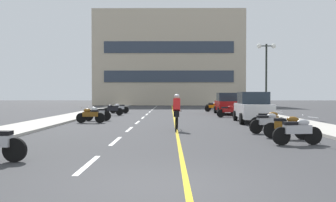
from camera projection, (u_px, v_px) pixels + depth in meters
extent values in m
plane|color=#38383A|center=(171.00, 115.00, 26.83)|extent=(140.00, 140.00, 0.00)
cube|color=#B7B2A8|center=(91.00, 112.00, 29.87)|extent=(2.40, 72.00, 0.12)
cube|color=#B7B2A8|center=(250.00, 112.00, 29.79)|extent=(2.40, 72.00, 0.12)
cube|color=silver|center=(88.00, 165.00, 7.85)|extent=(0.14, 2.20, 0.01)
cube|color=silver|center=(116.00, 141.00, 11.85)|extent=(0.14, 2.20, 0.01)
cube|color=silver|center=(129.00, 129.00, 15.84)|extent=(0.14, 2.20, 0.01)
cube|color=silver|center=(138.00, 122.00, 19.84)|extent=(0.14, 2.20, 0.01)
cube|color=silver|center=(143.00, 118.00, 23.84)|extent=(0.14, 2.20, 0.01)
cube|color=silver|center=(147.00, 114.00, 27.84)|extent=(0.14, 2.20, 0.01)
cube|color=silver|center=(150.00, 112.00, 31.84)|extent=(0.14, 2.20, 0.01)
cube|color=silver|center=(152.00, 110.00, 35.84)|extent=(0.14, 2.20, 0.01)
cube|color=silver|center=(154.00, 108.00, 39.84)|extent=(0.14, 2.20, 0.01)
cube|color=silver|center=(155.00, 107.00, 43.84)|extent=(0.14, 2.20, 0.01)
cube|color=silver|center=(156.00, 106.00, 47.84)|extent=(0.14, 2.20, 0.01)
cube|color=silver|center=(157.00, 105.00, 51.84)|extent=(0.14, 2.20, 0.01)
cube|color=gold|center=(173.00, 113.00, 29.83)|extent=(0.12, 66.00, 0.01)
cube|color=#BCAD93|center=(169.00, 60.00, 54.57)|extent=(23.67, 7.77, 14.91)
cube|color=#2D3847|center=(169.00, 76.00, 50.69)|extent=(19.89, 0.10, 1.79)
cube|color=#2D3847|center=(169.00, 47.00, 50.61)|extent=(19.89, 0.10, 1.79)
cylinder|color=black|center=(266.00, 79.00, 25.30)|extent=(0.14, 0.14, 5.41)
cylinder|color=black|center=(266.00, 46.00, 25.26)|extent=(1.10, 0.08, 0.08)
sphere|color=white|center=(259.00, 46.00, 25.26)|extent=(0.36, 0.36, 0.36)
sphere|color=white|center=(274.00, 46.00, 25.25)|extent=(0.36, 0.36, 0.36)
cylinder|color=black|center=(235.00, 116.00, 21.23)|extent=(0.26, 0.65, 0.64)
cylinder|color=black|center=(262.00, 116.00, 21.11)|extent=(0.26, 0.65, 0.64)
cylinder|color=black|center=(242.00, 119.00, 18.44)|extent=(0.26, 0.65, 0.64)
cylinder|color=black|center=(273.00, 119.00, 18.31)|extent=(0.26, 0.65, 0.64)
cube|color=silver|center=(253.00, 110.00, 19.76)|extent=(1.98, 4.30, 0.80)
cube|color=#1E2833|center=(253.00, 98.00, 19.75)|extent=(1.70, 2.30, 0.70)
cylinder|color=black|center=(215.00, 110.00, 29.76)|extent=(0.24, 0.65, 0.64)
cylinder|color=black|center=(234.00, 110.00, 29.69)|extent=(0.24, 0.65, 0.64)
cylinder|color=black|center=(219.00, 111.00, 26.97)|extent=(0.24, 0.65, 0.64)
cylinder|color=black|center=(240.00, 111.00, 26.90)|extent=(0.24, 0.65, 0.64)
cube|color=maroon|center=(227.00, 106.00, 28.32)|extent=(1.85, 4.26, 0.80)
cube|color=#1E2833|center=(227.00, 97.00, 28.31)|extent=(1.64, 2.25, 0.70)
cylinder|color=black|center=(15.00, 150.00, 8.13)|extent=(0.60, 0.13, 0.60)
cube|color=black|center=(3.00, 133.00, 8.14)|extent=(0.45, 0.26, 0.10)
cylinder|color=black|center=(313.00, 136.00, 10.98)|extent=(0.61, 0.17, 0.60)
cylinder|color=black|center=(281.00, 136.00, 10.84)|extent=(0.61, 0.17, 0.60)
cube|color=#B2B2B7|center=(297.00, 129.00, 10.91)|extent=(0.93, 0.39, 0.28)
ellipsoid|color=#B2B2B7|center=(303.00, 123.00, 10.93)|extent=(0.47, 0.29, 0.22)
cube|color=black|center=(290.00, 123.00, 10.87)|extent=(0.47, 0.29, 0.10)
cylinder|color=silver|center=(313.00, 118.00, 10.96)|extent=(0.10, 0.60, 0.03)
cylinder|color=black|center=(303.00, 132.00, 12.21)|extent=(0.60, 0.29, 0.60)
cylinder|color=black|center=(271.00, 130.00, 12.57)|extent=(0.60, 0.29, 0.60)
cube|color=brown|center=(287.00, 125.00, 12.39)|extent=(0.94, 0.56, 0.28)
ellipsoid|color=brown|center=(293.00, 119.00, 12.31)|extent=(0.49, 0.37, 0.22)
cube|color=black|center=(280.00, 120.00, 12.46)|extent=(0.49, 0.37, 0.10)
cylinder|color=silver|center=(303.00, 115.00, 12.20)|extent=(0.22, 0.58, 0.03)
cylinder|color=black|center=(279.00, 126.00, 14.36)|extent=(0.60, 0.26, 0.60)
cylinder|color=black|center=(256.00, 127.00, 14.06)|extent=(0.60, 0.26, 0.60)
cube|color=#B2B2B7|center=(268.00, 121.00, 14.20)|extent=(0.94, 0.52, 0.28)
ellipsoid|color=#B2B2B7|center=(272.00, 116.00, 14.25)|extent=(0.49, 0.35, 0.22)
cube|color=black|center=(262.00, 117.00, 14.13)|extent=(0.49, 0.35, 0.10)
cylinder|color=silver|center=(279.00, 112.00, 14.35)|extent=(0.20, 0.58, 0.03)
cylinder|color=black|center=(281.00, 124.00, 15.47)|extent=(0.60, 0.28, 0.60)
cylinder|color=black|center=(257.00, 123.00, 15.82)|extent=(0.60, 0.28, 0.60)
cube|color=brown|center=(269.00, 119.00, 15.64)|extent=(0.94, 0.55, 0.28)
ellipsoid|color=brown|center=(273.00, 114.00, 15.57)|extent=(0.49, 0.37, 0.22)
cube|color=black|center=(263.00, 114.00, 15.71)|extent=(0.49, 0.37, 0.10)
cylinder|color=silver|center=(281.00, 111.00, 15.46)|extent=(0.22, 0.58, 0.03)
cylinder|color=black|center=(81.00, 118.00, 19.35)|extent=(0.60, 0.11, 0.60)
cylinder|color=black|center=(100.00, 118.00, 19.32)|extent=(0.60, 0.11, 0.60)
cube|color=brown|center=(91.00, 114.00, 19.33)|extent=(0.91, 0.30, 0.28)
ellipsoid|color=brown|center=(87.00, 110.00, 19.33)|extent=(0.45, 0.25, 0.22)
cube|color=black|center=(95.00, 111.00, 19.32)|extent=(0.45, 0.25, 0.10)
cylinder|color=silver|center=(81.00, 108.00, 19.34)|extent=(0.04, 0.60, 0.03)
cylinder|color=black|center=(89.00, 116.00, 20.91)|extent=(0.61, 0.17, 0.60)
cylinder|color=black|center=(106.00, 116.00, 21.04)|extent=(0.61, 0.17, 0.60)
cube|color=#B2B2B7|center=(97.00, 113.00, 20.97)|extent=(0.93, 0.39, 0.28)
ellipsoid|color=#B2B2B7|center=(94.00, 109.00, 20.94)|extent=(0.47, 0.29, 0.22)
cube|color=black|center=(101.00, 109.00, 20.99)|extent=(0.47, 0.29, 0.10)
cylinder|color=silver|center=(89.00, 107.00, 20.90)|extent=(0.10, 0.60, 0.03)
cylinder|color=black|center=(235.00, 113.00, 24.43)|extent=(0.61, 0.23, 0.60)
cylinder|color=black|center=(221.00, 113.00, 24.20)|extent=(0.61, 0.23, 0.60)
cube|color=maroon|center=(228.00, 110.00, 24.31)|extent=(0.94, 0.46, 0.28)
ellipsoid|color=maroon|center=(230.00, 107.00, 24.35)|extent=(0.48, 0.33, 0.22)
cube|color=black|center=(225.00, 108.00, 24.26)|extent=(0.48, 0.33, 0.10)
cylinder|color=silver|center=(235.00, 105.00, 24.42)|extent=(0.16, 0.59, 0.03)
cylinder|color=black|center=(106.00, 112.00, 26.35)|extent=(0.61, 0.15, 0.60)
cylinder|color=black|center=(120.00, 112.00, 26.44)|extent=(0.61, 0.15, 0.60)
cube|color=black|center=(113.00, 109.00, 26.39)|extent=(0.92, 0.35, 0.28)
ellipsoid|color=black|center=(110.00, 106.00, 26.37)|extent=(0.46, 0.28, 0.22)
cube|color=black|center=(116.00, 106.00, 26.40)|extent=(0.46, 0.28, 0.10)
cylinder|color=silver|center=(106.00, 104.00, 26.34)|extent=(0.08, 0.60, 0.03)
cylinder|color=black|center=(113.00, 110.00, 29.43)|extent=(0.60, 0.11, 0.60)
cylinder|color=black|center=(126.00, 110.00, 29.44)|extent=(0.60, 0.11, 0.60)
cube|color=#B2B2B7|center=(119.00, 108.00, 29.43)|extent=(0.90, 0.29, 0.28)
ellipsoid|color=#B2B2B7|center=(117.00, 105.00, 29.43)|extent=(0.44, 0.24, 0.22)
cube|color=black|center=(122.00, 105.00, 29.43)|extent=(0.44, 0.24, 0.10)
cylinder|color=silver|center=(113.00, 103.00, 29.42)|extent=(0.04, 0.60, 0.03)
cylinder|color=black|center=(219.00, 109.00, 32.36)|extent=(0.61, 0.14, 0.60)
cylinder|color=black|center=(208.00, 109.00, 32.29)|extent=(0.61, 0.14, 0.60)
cube|color=orange|center=(213.00, 106.00, 32.32)|extent=(0.92, 0.34, 0.28)
ellipsoid|color=orange|center=(215.00, 104.00, 32.33)|extent=(0.45, 0.27, 0.22)
cube|color=black|center=(211.00, 104.00, 32.30)|extent=(0.45, 0.27, 0.10)
cylinder|color=silver|center=(219.00, 102.00, 32.35)|extent=(0.07, 0.60, 0.03)
cylinder|color=black|center=(219.00, 108.00, 34.48)|extent=(0.61, 0.23, 0.60)
cylinder|color=black|center=(208.00, 108.00, 34.23)|extent=(0.61, 0.23, 0.60)
cube|color=brown|center=(214.00, 106.00, 34.35)|extent=(0.94, 0.48, 0.28)
ellipsoid|color=brown|center=(215.00, 104.00, 34.39)|extent=(0.48, 0.33, 0.22)
cube|color=black|center=(211.00, 104.00, 34.29)|extent=(0.48, 0.33, 0.10)
cylinder|color=silver|center=(219.00, 102.00, 34.47)|extent=(0.17, 0.59, 0.03)
cylinder|color=black|center=(218.00, 107.00, 36.12)|extent=(0.60, 0.12, 0.60)
cylinder|color=black|center=(208.00, 107.00, 36.08)|extent=(0.60, 0.12, 0.60)
cube|color=navy|center=(213.00, 105.00, 36.10)|extent=(0.91, 0.32, 0.28)
ellipsoid|color=navy|center=(215.00, 103.00, 36.10)|extent=(0.45, 0.26, 0.22)
cube|color=black|center=(210.00, 103.00, 36.08)|extent=(0.45, 0.26, 0.10)
cylinder|color=silver|center=(218.00, 102.00, 36.11)|extent=(0.05, 0.60, 0.03)
torus|color=black|center=(177.00, 122.00, 15.81)|extent=(0.10, 0.72, 0.72)
torus|color=black|center=(176.00, 124.00, 14.76)|extent=(0.10, 0.72, 0.72)
cylinder|color=black|center=(177.00, 117.00, 15.25)|extent=(0.12, 0.95, 0.04)
cube|color=black|center=(176.00, 112.00, 15.10)|extent=(0.12, 0.21, 0.06)
cylinder|color=black|center=(177.00, 111.00, 15.70)|extent=(0.42, 0.06, 0.03)
cube|color=black|center=(177.00, 114.00, 15.15)|extent=(0.27, 0.38, 0.28)
cube|color=red|center=(177.00, 105.00, 15.29)|extent=(0.36, 0.48, 0.61)
sphere|color=beige|center=(177.00, 97.00, 15.42)|extent=(0.20, 0.20, 0.20)
ellipsoid|color=white|center=(177.00, 96.00, 15.42)|extent=(0.24, 0.26, 0.16)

